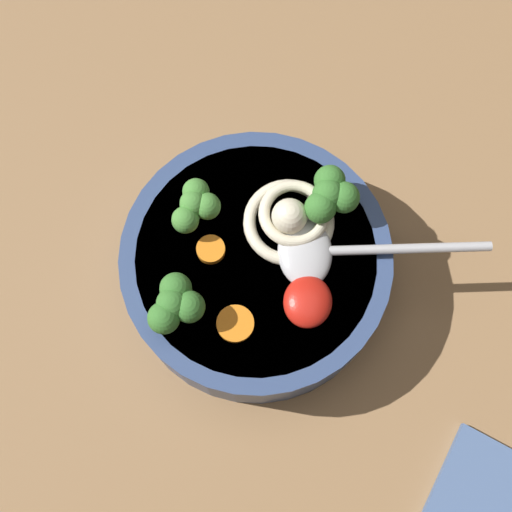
# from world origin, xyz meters

# --- Properties ---
(table_slab) EXTENTS (1.24, 1.24, 0.03)m
(table_slab) POSITION_xyz_m (0.00, 0.00, 0.01)
(table_slab) COLOR #936D47
(table_slab) RESTS_ON ground
(soup_bowl) EXTENTS (0.22, 0.22, 0.07)m
(soup_bowl) POSITION_xyz_m (-0.01, 0.03, 0.06)
(soup_bowl) COLOR #334775
(soup_bowl) RESTS_ON table_slab
(noodle_pile) EXTENTS (0.08, 0.08, 0.03)m
(noodle_pile) POSITION_xyz_m (0.02, 0.01, 0.10)
(noodle_pile) COLOR beige
(noodle_pile) RESTS_ON soup_bowl
(soup_spoon) EXTENTS (0.07, 0.18, 0.02)m
(soup_spoon) POSITION_xyz_m (-0.01, -0.02, 0.10)
(soup_spoon) COLOR #B7B7BC
(soup_spoon) RESTS_ON soup_bowl
(chili_sauce_dollop) EXTENTS (0.04, 0.04, 0.02)m
(chili_sauce_dollop) POSITION_xyz_m (-0.05, -0.01, 0.10)
(chili_sauce_dollop) COLOR red
(chili_sauce_dollop) RESTS_ON soup_bowl
(broccoli_floret_left) EXTENTS (0.05, 0.04, 0.04)m
(broccoli_floret_left) POSITION_xyz_m (-0.07, 0.09, 0.12)
(broccoli_floret_left) COLOR #7A9E60
(broccoli_floret_left) RESTS_ON soup_bowl
(broccoli_floret_rear) EXTENTS (0.05, 0.04, 0.04)m
(broccoli_floret_rear) POSITION_xyz_m (0.04, -0.02, 0.12)
(broccoli_floret_rear) COLOR #7A9E60
(broccoli_floret_rear) RESTS_ON soup_bowl
(broccoli_floret_beside_chili) EXTENTS (0.04, 0.04, 0.03)m
(broccoli_floret_beside_chili) POSITION_xyz_m (0.01, 0.09, 0.11)
(broccoli_floret_beside_chili) COLOR #7A9E60
(broccoli_floret_beside_chili) RESTS_ON soup_bowl
(carrot_slice_far) EXTENTS (0.02, 0.02, 0.01)m
(carrot_slice_far) POSITION_xyz_m (-0.02, 0.07, 0.10)
(carrot_slice_far) COLOR orange
(carrot_slice_far) RESTS_ON soup_bowl
(carrot_slice_right) EXTENTS (0.03, 0.03, 0.01)m
(carrot_slice_right) POSITION_xyz_m (-0.07, 0.04, 0.10)
(carrot_slice_right) COLOR orange
(carrot_slice_right) RESTS_ON soup_bowl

